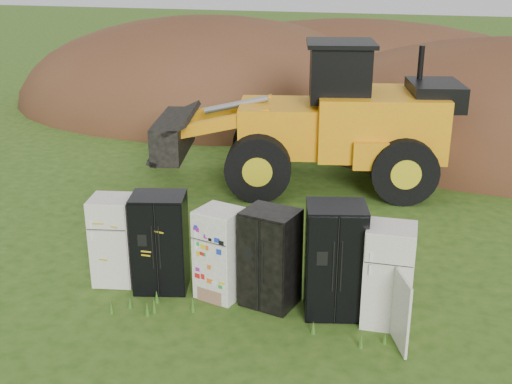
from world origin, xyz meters
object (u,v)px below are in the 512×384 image
fridge_black_side (160,242)px  fridge_open_door (388,275)px  fridge_sticker (220,253)px  wheel_loader (301,115)px  fridge_dark_mid (270,258)px  fridge_leftmost (114,240)px  fridge_black_right (335,260)px

fridge_black_side → fridge_open_door: bearing=-15.4°
fridge_sticker → wheel_loader: 6.15m
fridge_open_door → fridge_dark_mid: bearing=176.3°
fridge_leftmost → fridge_black_right: fridge_black_right is taller
fridge_open_door → fridge_sticker: bearing=176.4°
fridge_black_side → fridge_dark_mid: bearing=-14.4°
fridge_leftmost → fridge_black_side: (0.90, 0.01, 0.07)m
fridge_sticker → fridge_open_door: size_ratio=0.96×
fridge_black_right → fridge_open_door: fridge_black_right is taller
fridge_black_side → fridge_sticker: fridge_black_side is taller
fridge_leftmost → fridge_black_right: size_ratio=0.85×
fridge_leftmost → fridge_black_right: (3.94, 0.05, 0.14)m
fridge_black_side → wheel_loader: bearing=65.0°
fridge_black_side → fridge_dark_mid: size_ratio=1.04×
fridge_black_right → wheel_loader: 6.42m
fridge_leftmost → fridge_open_door: size_ratio=0.96×
fridge_open_door → wheel_loader: size_ratio=0.22×
fridge_black_side → fridge_open_door: 3.91m
wheel_loader → fridge_dark_mid: bearing=-95.1°
fridge_dark_mid → wheel_loader: 6.22m
fridge_black_right → wheel_loader: wheel_loader is taller
fridge_black_right → fridge_open_door: 0.88m
fridge_black_side → fridge_sticker: bearing=-13.2°
fridge_black_side → wheel_loader: 6.27m
fridge_leftmost → wheel_loader: wheel_loader is taller
fridge_dark_mid → fridge_open_door: bearing=11.0°
fridge_black_side → fridge_dark_mid: fridge_black_side is taller
fridge_black_side → wheel_loader: size_ratio=0.23×
fridge_black_right → fridge_leftmost: bearing=166.1°
fridge_sticker → fridge_dark_mid: (0.89, -0.02, 0.04)m
fridge_sticker → wheel_loader: size_ratio=0.21×
fridge_leftmost → fridge_black_side: size_ratio=0.92×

